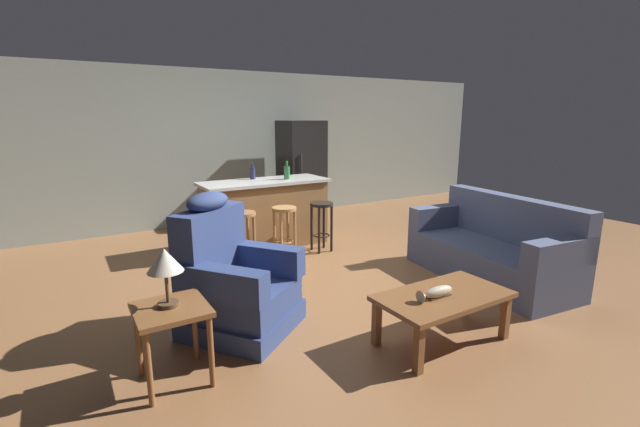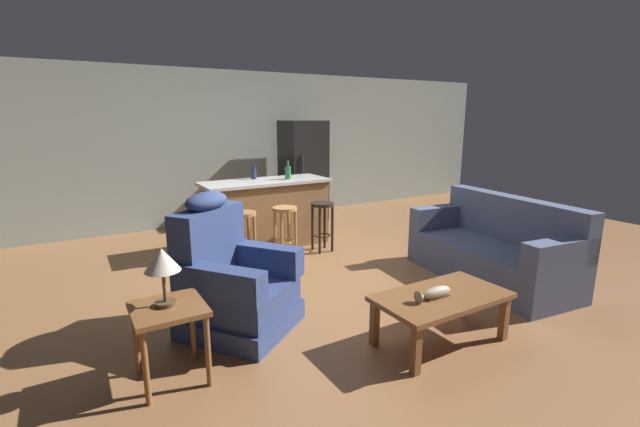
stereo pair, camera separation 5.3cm
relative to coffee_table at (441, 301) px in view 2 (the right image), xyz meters
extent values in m
plane|color=brown|center=(-0.11, 1.90, -0.36)|extent=(12.00, 12.00, 0.00)
cube|color=#939E93|center=(-0.11, 5.03, 0.94)|extent=(12.00, 0.05, 2.60)
cube|color=brown|center=(0.00, 0.00, 0.04)|extent=(1.10, 0.60, 0.04)
cube|color=brown|center=(-0.49, -0.24, -0.17)|extent=(0.06, 0.06, 0.38)
cube|color=brown|center=(0.49, -0.24, -0.17)|extent=(0.06, 0.06, 0.38)
cube|color=brown|center=(-0.49, 0.24, -0.17)|extent=(0.06, 0.06, 0.38)
cube|color=brown|center=(0.49, 0.24, -0.17)|extent=(0.06, 0.06, 0.38)
cube|color=#4C3823|center=(-0.08, -0.02, 0.06)|extent=(0.22, 0.07, 0.01)
ellipsoid|color=tan|center=(-0.08, -0.02, 0.10)|extent=(0.28, 0.09, 0.09)
cone|color=tan|center=(-0.25, -0.02, 0.10)|extent=(0.06, 0.10, 0.10)
cube|color=#4C5675|center=(1.51, 0.72, -0.26)|extent=(1.05, 1.98, 0.20)
cube|color=#4C5675|center=(1.51, 0.72, -0.05)|extent=(1.05, 1.98, 0.22)
cube|color=#4C5675|center=(1.83, 0.68, 0.32)|extent=(0.41, 1.91, 0.52)
cube|color=#4C5675|center=(1.41, -0.13, 0.20)|extent=(0.86, 0.29, 0.28)
cube|color=#4C5675|center=(1.61, 1.56, 0.20)|extent=(0.86, 0.29, 0.28)
cube|color=navy|center=(-1.32, 1.06, -0.27)|extent=(1.18, 1.18, 0.18)
cube|color=navy|center=(-1.32, 1.06, -0.06)|extent=(1.08, 1.09, 0.24)
cube|color=navy|center=(-1.50, 1.30, 0.38)|extent=(0.75, 0.64, 0.64)
ellipsoid|color=navy|center=(-1.50, 1.30, 0.76)|extent=(0.53, 0.49, 0.16)
cube|color=navy|center=(-1.05, 1.24, 0.19)|extent=(0.62, 0.75, 0.26)
cube|color=navy|center=(-1.57, 0.85, 0.19)|extent=(0.62, 0.75, 0.26)
cube|color=brown|center=(-2.01, 0.59, 0.18)|extent=(0.48, 0.48, 0.04)
cylinder|color=brown|center=(-2.21, 0.39, -0.10)|extent=(0.04, 0.04, 0.52)
cylinder|color=brown|center=(-1.81, 0.39, -0.10)|extent=(0.04, 0.04, 0.52)
cylinder|color=brown|center=(-2.21, 0.79, -0.10)|extent=(0.04, 0.04, 0.52)
cylinder|color=brown|center=(-1.81, 0.79, -0.10)|extent=(0.04, 0.04, 0.52)
cylinder|color=#4C3823|center=(-2.01, 0.61, 0.21)|extent=(0.14, 0.14, 0.03)
cylinder|color=#4C3823|center=(-2.01, 0.61, 0.34)|extent=(0.02, 0.02, 0.22)
cone|color=beige|center=(-2.01, 0.61, 0.53)|extent=(0.24, 0.24, 0.16)
cube|color=olive|center=(-0.11, 3.25, 0.09)|extent=(1.71, 0.63, 0.91)
cube|color=silver|center=(-0.11, 3.25, 0.57)|extent=(1.80, 0.70, 0.04)
cylinder|color=olive|center=(-0.69, 2.62, 0.30)|extent=(0.32, 0.32, 0.04)
torus|color=olive|center=(-0.69, 2.62, -0.14)|extent=(0.23, 0.23, 0.02)
cylinder|color=olive|center=(-0.79, 2.52, -0.04)|extent=(0.04, 0.04, 0.64)
cylinder|color=olive|center=(-0.59, 2.52, -0.04)|extent=(0.04, 0.04, 0.64)
cylinder|color=olive|center=(-0.79, 2.72, -0.04)|extent=(0.04, 0.04, 0.64)
cylinder|color=olive|center=(-0.59, 2.72, -0.04)|extent=(0.04, 0.04, 0.64)
cylinder|color=#A87A47|center=(-0.12, 2.62, 0.30)|extent=(0.32, 0.32, 0.04)
torus|color=#A87A47|center=(-0.12, 2.62, -0.14)|extent=(0.23, 0.23, 0.02)
cylinder|color=#A87A47|center=(-0.22, 2.52, -0.04)|extent=(0.04, 0.04, 0.64)
cylinder|color=#A87A47|center=(-0.02, 2.52, -0.04)|extent=(0.04, 0.04, 0.64)
cylinder|color=#A87A47|center=(-0.22, 2.72, -0.04)|extent=(0.04, 0.04, 0.64)
cylinder|color=#A87A47|center=(-0.02, 2.72, -0.04)|extent=(0.04, 0.04, 0.64)
cylinder|color=black|center=(0.45, 2.62, 0.30)|extent=(0.32, 0.32, 0.04)
torus|color=black|center=(0.45, 2.62, -0.14)|extent=(0.23, 0.23, 0.02)
cylinder|color=black|center=(0.35, 2.52, -0.04)|extent=(0.04, 0.04, 0.64)
cylinder|color=black|center=(0.55, 2.52, -0.04)|extent=(0.04, 0.04, 0.64)
cylinder|color=black|center=(0.35, 2.72, -0.04)|extent=(0.04, 0.04, 0.64)
cylinder|color=black|center=(0.55, 2.72, -0.04)|extent=(0.04, 0.04, 0.64)
cube|color=black|center=(1.15, 4.45, 0.52)|extent=(0.70, 0.66, 1.76)
cylinder|color=#333338|center=(0.96, 4.10, 0.60)|extent=(0.02, 0.02, 0.50)
cylinder|color=#2D6B38|center=(0.22, 3.20, 0.68)|extent=(0.09, 0.09, 0.18)
cylinder|color=#2D6B38|center=(0.22, 3.20, 0.81)|extent=(0.03, 0.03, 0.08)
cylinder|color=#23284C|center=(-0.19, 3.46, 0.67)|extent=(0.08, 0.08, 0.16)
cylinder|color=#23284C|center=(-0.19, 3.46, 0.78)|extent=(0.03, 0.03, 0.07)
camera|label=1|loc=(-2.54, -2.24, 1.46)|focal=24.00mm
camera|label=2|loc=(-2.50, -2.26, 1.46)|focal=24.00mm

